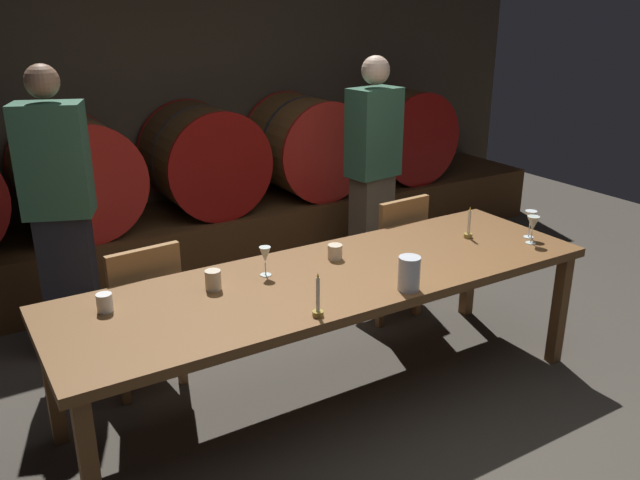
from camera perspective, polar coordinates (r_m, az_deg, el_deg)
name	(u,v)px	position (r m, az deg, el deg)	size (l,w,h in m)	color
ground_plane	(387,412)	(3.70, 5.83, -14.64)	(9.35, 9.35, 0.00)	#3F3A33
back_wall	(176,100)	(5.78, -12.43, 11.79)	(7.19, 0.24, 2.61)	#473A2D
barrel_shelf	(208,237)	(5.53, -9.67, 0.25)	(6.47, 0.90, 0.49)	#4C2D16
wine_barrel_left	(75,175)	(5.08, -20.49, 5.30)	(0.85, 0.76, 0.85)	brown
wine_barrel_center	(203,159)	(5.35, -10.09, 6.97)	(0.85, 0.76, 0.85)	#513319
wine_barrel_right	(305,146)	(5.75, -1.29, 8.19)	(0.85, 0.76, 0.85)	brown
wine_barrel_far_right	(397,134)	(6.30, 6.72, 9.14)	(0.85, 0.76, 0.85)	#513319
dining_table	(332,285)	(3.47, 1.06, -3.95)	(2.92, 0.89, 0.75)	brown
chair_left	(142,309)	(3.80, -15.25, -5.81)	(0.43, 0.43, 0.88)	olive
chair_right	(392,251)	(4.52, 6.25, -0.92)	(0.42, 0.42, 0.88)	olive
guest_left	(61,215)	(4.14, -21.57, 2.00)	(0.44, 0.36, 1.78)	black
guest_right	(373,170)	(5.02, 4.61, 6.10)	(0.41, 0.29, 1.73)	brown
candle_left	(318,304)	(2.99, -0.18, -5.59)	(0.05, 0.05, 0.22)	olive
candle_right	(469,229)	(4.06, 12.78, 0.93)	(0.05, 0.05, 0.20)	olive
pitcher	(409,274)	(3.27, 7.74, -2.90)	(0.11, 0.11, 0.18)	silver
wine_glass_left	(265,256)	(3.41, -4.79, -1.36)	(0.06, 0.06, 0.16)	silver
wine_glass_center	(533,224)	(4.04, 18.01, 1.31)	(0.07, 0.07, 0.17)	silver
wine_glass_right	(531,218)	(4.14, 17.82, 1.83)	(0.07, 0.07, 0.17)	white
cup_left	(105,303)	(3.20, -18.21, -5.19)	(0.07, 0.07, 0.09)	white
cup_center	(213,280)	(3.30, -9.27, -3.45)	(0.08, 0.08, 0.10)	beige
cup_right	(335,252)	(3.64, 1.31, -1.03)	(0.08, 0.08, 0.08)	beige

